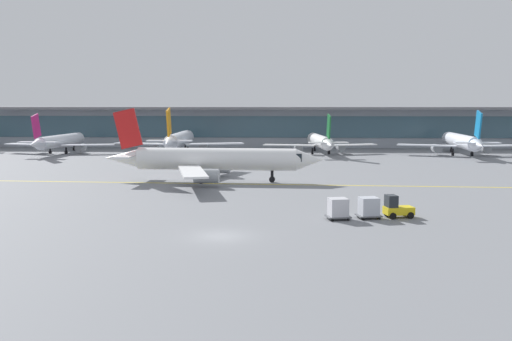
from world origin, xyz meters
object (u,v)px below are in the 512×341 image
gate_airplane_1 (60,141)px  gate_airplane_3 (320,142)px  cargo_dolly_lead (369,207)px  cargo_dolly_trailing (338,208)px  baggage_tug (396,208)px  gate_airplane_4 (461,142)px  taxiing_regional_jet (214,160)px  gate_airplane_2 (179,140)px

gate_airplane_1 → gate_airplane_3: bearing=-85.1°
cargo_dolly_lead → cargo_dolly_trailing: 2.90m
gate_airplane_3 → cargo_dolly_trailing: size_ratio=10.73×
baggage_tug → gate_airplane_4: bearing=56.2°
taxiing_regional_jet → cargo_dolly_trailing: size_ratio=12.39×
gate_airplane_1 → cargo_dolly_trailing: size_ratio=10.75×
gate_airplane_2 → taxiing_regional_jet: size_ratio=0.98×
taxiing_regional_jet → cargo_dolly_lead: size_ratio=12.39×
gate_airplane_4 → taxiing_regional_jet: 61.20m
taxiing_regional_jet → gate_airplane_3: bearing=71.4°
baggage_tug → gate_airplane_3: bearing=80.2°
cargo_dolly_lead → cargo_dolly_trailing: bearing=180.0°
gate_airplane_2 → cargo_dolly_lead: size_ratio=12.18×
gate_airplane_4 → gate_airplane_2: bearing=91.2°
taxiing_regional_jet → baggage_tug: size_ratio=10.44×
gate_airplane_1 → gate_airplane_4: (82.69, -0.63, 0.21)m
taxiing_regional_jet → cargo_dolly_lead: (17.03, -23.89, -1.89)m
gate_airplane_2 → cargo_dolly_lead: (29.35, -66.16, -1.84)m
gate_airplane_4 → cargo_dolly_lead: gate_airplane_4 is taller
gate_airplane_2 → taxiing_regional_jet: bearing=-164.5°
gate_airplane_2 → gate_airplane_4: gate_airplane_2 is taller
gate_airplane_3 → baggage_tug: size_ratio=9.04×
gate_airplane_1 → cargo_dolly_lead: 85.42m
gate_airplane_4 → taxiing_regional_jet: (-45.23, -41.24, 0.18)m
gate_airplane_2 → gate_airplane_1: bearing=90.1°
gate_airplane_3 → cargo_dolly_lead: gate_airplane_3 is taller
gate_airplane_4 → baggage_tug: size_ratio=9.79×
gate_airplane_1 → gate_airplane_4: gate_airplane_4 is taller
taxiing_regional_jet → cargo_dolly_trailing: taxiing_regional_jet is taller
gate_airplane_1 → gate_airplane_3: (54.39, 1.57, -0.01)m
gate_airplane_1 → cargo_dolly_trailing: bearing=-138.9°
gate_airplane_1 → gate_airplane_3: 54.42m
gate_airplane_3 → taxiing_regional_jet: taxiing_regional_jet is taller
gate_airplane_4 → baggage_tug: bearing=160.6°
cargo_dolly_trailing → gate_airplane_1: bearing=115.7°
gate_airplane_3 → taxiing_regional_jet: bearing=153.0°
gate_airplane_3 → baggage_tug: 66.84m
gate_airplane_1 → baggage_tug: size_ratio=9.06×
gate_airplane_3 → cargo_dolly_lead: (0.10, -67.33, -1.49)m
gate_airplane_3 → baggage_tug: (2.71, -66.77, -1.65)m
cargo_dolly_lead → gate_airplane_1: bearing=117.5°
gate_airplane_2 → cargo_dolly_lead: gate_airplane_2 is taller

